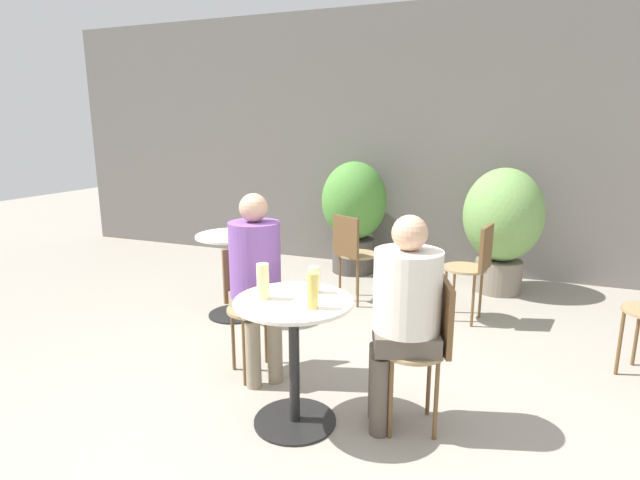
# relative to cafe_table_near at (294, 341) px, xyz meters

# --- Properties ---
(ground_plane) EXTENTS (20.00, 20.00, 0.00)m
(ground_plane) POSITION_rel_cafe_table_near_xyz_m (0.19, -0.09, -0.50)
(ground_plane) COLOR gray
(storefront_wall) EXTENTS (10.00, 0.06, 3.00)m
(storefront_wall) POSITION_rel_cafe_table_near_xyz_m (0.19, 3.50, 1.00)
(storefront_wall) COLOR slate
(storefront_wall) RESTS_ON ground_plane
(cafe_table_near) EXTENTS (0.66, 0.66, 0.74)m
(cafe_table_near) POSITION_rel_cafe_table_near_xyz_m (0.00, 0.00, 0.00)
(cafe_table_near) COLOR black
(cafe_table_near) RESTS_ON ground_plane
(cafe_table_far) EXTENTS (0.64, 0.64, 0.74)m
(cafe_table_far) POSITION_rel_cafe_table_near_xyz_m (-1.19, 1.34, -0.01)
(cafe_table_far) COLOR black
(cafe_table_far) RESTS_ON ground_plane
(bistro_chair_0) EXTENTS (0.41, 0.39, 0.86)m
(bistro_chair_0) POSITION_rel_cafe_table_near_xyz_m (0.70, 0.23, 0.03)
(bistro_chair_0) COLOR #997F56
(bistro_chair_0) RESTS_ON ground_plane
(bistro_chair_1) EXTENTS (0.43, 0.43, 0.86)m
(bistro_chair_1) POSITION_rel_cafe_table_near_xyz_m (-0.55, 0.49, 0.03)
(bistro_chair_1) COLOR #997F56
(bistro_chair_1) RESTS_ON ground_plane
(bistro_chair_3) EXTENTS (0.40, 0.38, 0.86)m
(bistro_chair_3) POSITION_rel_cafe_table_near_xyz_m (0.81, 1.96, 0.03)
(bistro_chair_3) COLOR #997F56
(bistro_chair_3) RESTS_ON ground_plane
(bistro_chair_4) EXTENTS (0.41, 0.42, 0.86)m
(bistro_chair_4) POSITION_rel_cafe_table_near_xyz_m (-0.30, 2.02, 0.03)
(bistro_chair_4) COLOR #997F56
(bistro_chair_4) RESTS_ON ground_plane
(seated_person_0) EXTENTS (0.43, 0.40, 1.22)m
(seated_person_0) POSITION_rel_cafe_table_near_xyz_m (0.57, 0.19, 0.22)
(seated_person_0) COLOR brown
(seated_person_0) RESTS_ON ground_plane
(seated_person_1) EXTENTS (0.43, 0.42, 1.26)m
(seated_person_1) POSITION_rel_cafe_table_near_xyz_m (-0.45, 0.40, 0.25)
(seated_person_1) COLOR gray
(seated_person_1) RESTS_ON ground_plane
(beer_glass_0) EXTENTS (0.07, 0.07, 0.20)m
(beer_glass_0) POSITION_rel_cafe_table_near_xyz_m (-0.16, -0.04, 0.34)
(beer_glass_0) COLOR beige
(beer_glass_0) RESTS_ON cafe_table_near
(beer_glass_1) EXTENTS (0.06, 0.06, 0.19)m
(beer_glass_1) POSITION_rel_cafe_table_near_xyz_m (0.15, -0.08, 0.34)
(beer_glass_1) COLOR #DBC65B
(beer_glass_1) RESTS_ON cafe_table_near
(beer_glass_2) EXTENTS (0.06, 0.06, 0.15)m
(beer_glass_2) POSITION_rel_cafe_table_near_xyz_m (0.06, 0.16, 0.32)
(beer_glass_2) COLOR beige
(beer_glass_2) RESTS_ON cafe_table_near
(potted_plant_0) EXTENTS (0.74, 0.74, 1.28)m
(potted_plant_0) POSITION_rel_cafe_table_near_xyz_m (-0.61, 3.06, 0.23)
(potted_plant_0) COLOR #47423D
(potted_plant_0) RESTS_ON ground_plane
(potted_plant_1) EXTENTS (0.78, 0.78, 1.27)m
(potted_plant_1) POSITION_rel_cafe_table_near_xyz_m (1.00, 2.91, 0.23)
(potted_plant_1) COLOR slate
(potted_plant_1) RESTS_ON ground_plane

